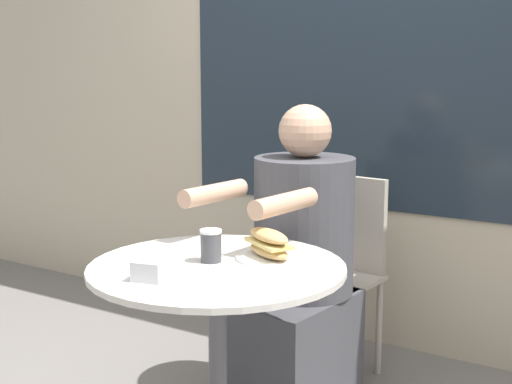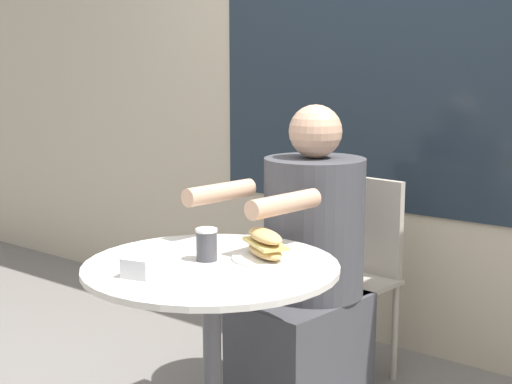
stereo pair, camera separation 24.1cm
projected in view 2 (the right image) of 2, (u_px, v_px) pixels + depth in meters
name	position (u px, v px, depth m)	size (l,w,h in m)	color
storefront_wall	(415.00, 54.00, 3.23)	(8.00, 0.09, 2.80)	#B7A88E
cafe_table	(212.00, 320.00, 2.30)	(0.82, 0.82, 0.73)	beige
diner_chair	(355.00, 259.00, 3.07)	(0.42, 0.42, 0.87)	#ADA393
seated_diner	(307.00, 280.00, 2.81)	(0.45, 0.73, 1.20)	#424247
sandwich_on_plate	(265.00, 246.00, 2.31)	(0.22, 0.22, 0.10)	white
drink_cup	(207.00, 244.00, 2.30)	(0.07, 0.07, 0.11)	#424247
napkin_box	(141.00, 267.00, 2.13)	(0.11, 0.11, 0.06)	silver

